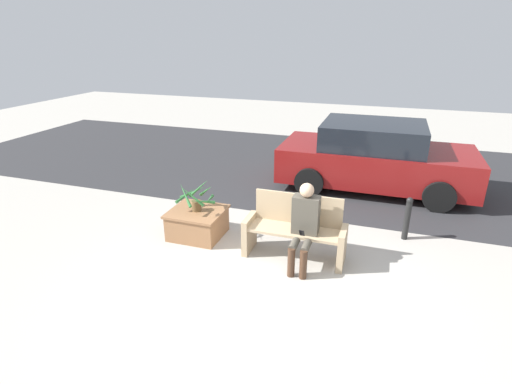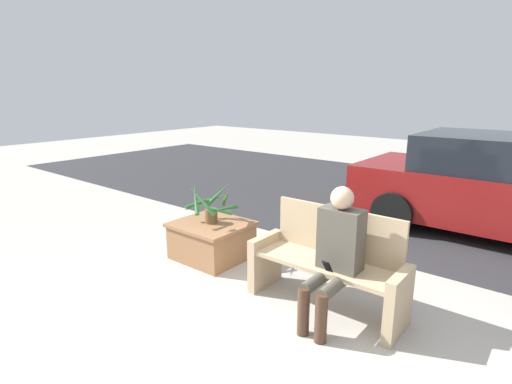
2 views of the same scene
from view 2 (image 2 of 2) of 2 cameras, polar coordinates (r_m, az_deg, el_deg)
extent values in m
plane|color=#ADA89E|center=(3.52, -0.42, -20.98)|extent=(30.00, 30.00, 0.00)
cube|color=#2D2D30|center=(7.98, 24.30, -1.71)|extent=(20.00, 6.00, 0.01)
cube|color=tan|center=(4.27, 1.32, -9.79)|extent=(0.09, 0.48, 0.57)
cube|color=tan|center=(3.68, 19.70, -14.88)|extent=(0.09, 0.48, 0.57)
cube|color=tan|center=(3.86, 9.84, -10.09)|extent=(1.33, 0.44, 0.04)
cube|color=tan|center=(3.94, 11.57, -5.56)|extent=(1.33, 0.04, 0.48)
cube|color=#4C473D|center=(3.64, 12.05, -6.58)|extent=(0.38, 0.22, 0.56)
sphere|color=tan|center=(3.51, 12.22, -0.84)|extent=(0.20, 0.20, 0.20)
cylinder|color=#4C473D|center=(3.62, 8.86, -12.31)|extent=(0.11, 0.46, 0.11)
cylinder|color=#4C473D|center=(3.55, 11.29, -13.00)|extent=(0.11, 0.46, 0.11)
cylinder|color=#472D1E|center=(3.55, 6.79, -16.57)|extent=(0.10, 0.10, 0.43)
cylinder|color=#472D1E|center=(3.47, 9.27, -17.38)|extent=(0.10, 0.10, 0.43)
cube|color=black|center=(3.52, 10.16, -10.44)|extent=(0.07, 0.09, 0.12)
cube|color=#936642|center=(5.02, -6.32, -6.84)|extent=(0.82, 0.75, 0.46)
cube|color=#936642|center=(4.95, -6.39, -4.59)|extent=(0.87, 0.80, 0.04)
cylinder|color=brown|center=(4.91, -6.42, -3.41)|extent=(0.15, 0.15, 0.17)
cone|color=#2D6B33|center=(4.77, -4.15, -2.33)|extent=(0.16, 0.46, 0.13)
cone|color=#2D6B33|center=(4.88, -4.32, -0.79)|extent=(0.36, 0.28, 0.31)
cone|color=#2D6B33|center=(4.97, -5.33, -0.23)|extent=(0.37, 0.10, 0.35)
cone|color=#2D6B33|center=(5.08, -6.18, -0.99)|extent=(0.39, 0.32, 0.19)
cone|color=#2D6B33|center=(5.06, -7.76, -1.34)|extent=(0.16, 0.46, 0.14)
cone|color=#2D6B33|center=(4.83, -8.63, -0.97)|extent=(0.34, 0.29, 0.32)
cone|color=#2D6B33|center=(4.71, -7.74, -1.25)|extent=(0.39, 0.12, 0.34)
cone|color=#2D6B33|center=(4.66, -6.21, -2.45)|extent=(0.33, 0.39, 0.18)
cube|color=maroon|center=(6.70, 31.71, -0.59)|extent=(3.98, 1.80, 0.72)
cube|color=black|center=(6.60, 31.56, 4.71)|extent=(2.07, 1.66, 0.51)
cylinder|color=black|center=(6.17, 18.89, -2.77)|extent=(0.60, 0.18, 0.60)
cylinder|color=black|center=(7.84, 23.47, 0.36)|extent=(0.60, 0.18, 0.60)
camera|label=1|loc=(2.40, -131.52, 19.18)|focal=28.00mm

